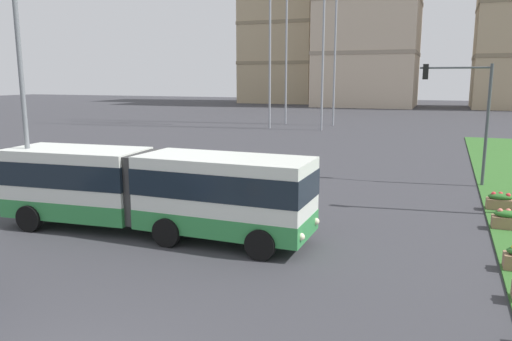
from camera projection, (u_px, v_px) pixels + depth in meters
name	position (u px, v px, depth m)	size (l,w,h in m)	color
articulated_bus	(153.00, 189.00, 17.96)	(11.96, 3.18, 3.00)	silver
flower_planter_4	(508.00, 219.00, 18.52)	(1.10, 0.56, 0.74)	#937051
flower_planter_5	(500.00, 201.00, 21.24)	(1.10, 0.56, 0.74)	#937051
traffic_light_far_right	(466.00, 104.00, 25.71)	(3.56, 0.28, 6.36)	#474C51
streetlight_left	(22.00, 89.00, 18.38)	(0.70, 0.28, 9.56)	slate
apartment_tower_west	(283.00, 7.00, 112.44)	(16.90, 15.35, 43.10)	tan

